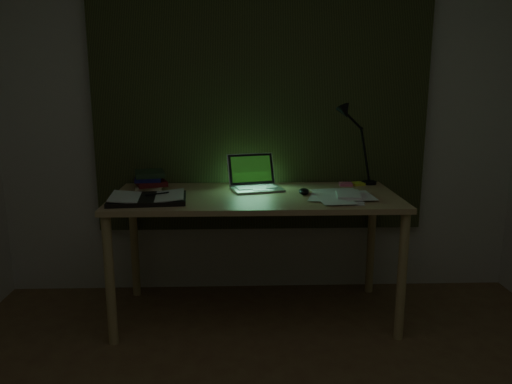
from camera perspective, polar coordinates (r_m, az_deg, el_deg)
wall_back at (r=3.38m, az=0.56°, el=9.26°), size 3.50×0.00×2.50m
curtain at (r=3.33m, az=0.59°, el=12.66°), size 2.20×0.06×2.00m
desk at (r=3.10m, az=-0.08°, el=-7.34°), size 1.70×0.74×0.78m
laptop at (r=3.09m, az=0.13°, el=2.19°), size 0.38×0.41×0.22m
open_textbook at (r=2.89m, az=-12.29°, el=-0.67°), size 0.46×0.35×0.04m
book_stack at (r=3.23m, az=-12.06°, el=1.38°), size 0.22×0.25×0.11m
loose_papers at (r=2.97m, az=9.61°, el=-0.40°), size 0.37×0.38×0.02m
mouse at (r=3.01m, az=5.49°, el=0.07°), size 0.07×0.10×0.04m
sticky_yellow at (r=3.34m, az=11.51°, el=0.94°), size 0.10×0.10×0.02m
sticky_pink at (r=3.31m, az=10.21°, el=0.89°), size 0.09×0.09×0.02m
desk_lamp at (r=3.35m, az=13.00°, el=5.15°), size 0.39×0.33×0.51m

